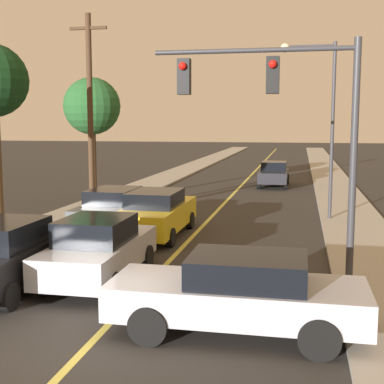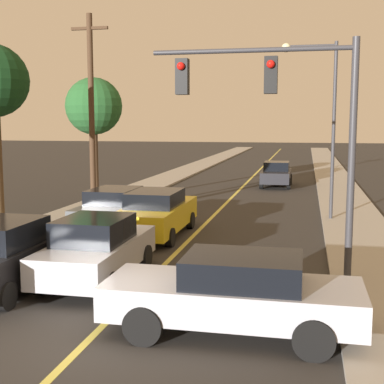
% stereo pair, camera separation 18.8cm
% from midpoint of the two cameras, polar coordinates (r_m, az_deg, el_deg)
% --- Properties ---
extents(ground_plane, '(200.00, 200.00, 0.00)m').
position_cam_midpoint_polar(ground_plane, '(10.27, -10.61, -15.49)').
color(ground_plane, '#2D2B28').
extents(road_surface, '(9.01, 80.00, 0.01)m').
position_cam_midpoint_polar(road_surface, '(45.04, 7.29, 2.30)').
color(road_surface, '#2D2B28').
rests_on(road_surface, ground).
extents(sidewalk_left, '(2.50, 80.00, 0.12)m').
position_cam_midpoint_polar(sidewalk_left, '(45.87, 0.10, 2.52)').
color(sidewalk_left, '#9E998E').
rests_on(sidewalk_left, ground).
extents(sidewalk_right, '(2.50, 80.00, 0.12)m').
position_cam_midpoint_polar(sidewalk_right, '(44.92, 14.63, 2.18)').
color(sidewalk_right, '#9E998E').
rests_on(sidewalk_right, ground).
extents(car_near_lane_front, '(1.91, 4.34, 1.65)m').
position_cam_midpoint_polar(car_near_lane_front, '(13.66, -9.75, -6.02)').
color(car_near_lane_front, '#A5A8B2').
rests_on(car_near_lane_front, ground).
extents(car_near_lane_second, '(1.97, 4.99, 1.63)m').
position_cam_midpoint_polar(car_near_lane_second, '(18.77, -3.51, -2.25)').
color(car_near_lane_second, gold).
rests_on(car_near_lane_second, ground).
extents(car_outer_lane_front, '(2.01, 4.60, 1.68)m').
position_cam_midpoint_polar(car_outer_lane_front, '(13.64, -19.18, -6.31)').
color(car_outer_lane_front, black).
rests_on(car_outer_lane_front, ground).
extents(car_outer_lane_second, '(1.96, 4.98, 1.51)m').
position_cam_midpoint_polar(car_outer_lane_second, '(20.56, -7.89, -1.57)').
color(car_outer_lane_second, '#474C51').
rests_on(car_outer_lane_second, ground).
extents(car_far_oncoming, '(1.85, 4.22, 1.55)m').
position_cam_midpoint_polar(car_far_oncoming, '(33.78, 9.15, 1.92)').
color(car_far_oncoming, black).
rests_on(car_far_oncoming, ground).
extents(car_crossing_right, '(4.81, 1.95, 1.53)m').
position_cam_midpoint_polar(car_crossing_right, '(10.24, 5.13, -10.69)').
color(car_crossing_right, '#A5A8B2').
rests_on(car_crossing_right, ground).
extents(traffic_signal_mast, '(5.06, 0.42, 5.87)m').
position_cam_midpoint_polar(traffic_signal_mast, '(13.53, 10.16, 8.86)').
color(traffic_signal_mast, '#333338').
rests_on(traffic_signal_mast, ground).
extents(streetlamp_right, '(2.18, 0.36, 7.01)m').
position_cam_midpoint_polar(streetlamp_right, '(22.10, 13.81, 8.98)').
color(streetlamp_right, '#333338').
rests_on(streetlamp_right, ground).
extents(utility_pole_left, '(1.60, 0.24, 8.33)m').
position_cam_midpoint_polar(utility_pole_left, '(23.17, -10.45, 8.47)').
color(utility_pole_left, '#422D1E').
rests_on(utility_pole_left, ground).
extents(tree_left_far, '(2.74, 2.74, 6.02)m').
position_cam_midpoint_polar(tree_left_far, '(26.52, -10.23, 8.91)').
color(tree_left_far, '#3D2B1C').
rests_on(tree_left_far, ground).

